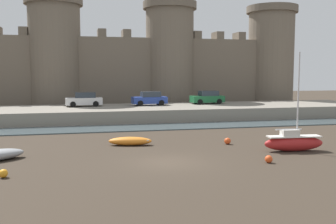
{
  "coord_description": "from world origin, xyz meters",
  "views": [
    {
      "loc": [
        -5.17,
        -22.38,
        5.35
      ],
      "look_at": [
        1.19,
        4.99,
        2.5
      ],
      "focal_mm": 42.0,
      "sensor_mm": 36.0,
      "label": 1
    }
  ],
  "objects_px": {
    "sailboat_near_channel_right": "(294,142)",
    "mooring_buoy_mid_mud": "(269,159)",
    "car_quay_west": "(208,98)",
    "rowboat_midflat_centre": "(130,141)",
    "car_quay_centre_west": "(84,100)",
    "car_quay_east": "(150,99)",
    "mooring_buoy_off_centre": "(228,141)",
    "mooring_buoy_near_channel": "(3,173)"
  },
  "relations": [
    {
      "from": "sailboat_near_channel_right",
      "to": "car_quay_west",
      "type": "bearing_deg",
      "value": 86.02
    },
    {
      "from": "mooring_buoy_mid_mud",
      "to": "car_quay_east",
      "type": "relative_size",
      "value": 0.11
    },
    {
      "from": "rowboat_midflat_centre",
      "to": "car_quay_centre_west",
      "type": "distance_m",
      "value": 18.11
    },
    {
      "from": "mooring_buoy_off_centre",
      "to": "car_quay_centre_west",
      "type": "relative_size",
      "value": 0.12
    },
    {
      "from": "mooring_buoy_near_channel",
      "to": "car_quay_west",
      "type": "xyz_separation_m",
      "value": [
        19.62,
        25.58,
        1.99
      ]
    },
    {
      "from": "rowboat_midflat_centre",
      "to": "car_quay_centre_west",
      "type": "xyz_separation_m",
      "value": [
        -2.94,
        17.77,
        1.89
      ]
    },
    {
      "from": "sailboat_near_channel_right",
      "to": "car_quay_west",
      "type": "height_order",
      "value": "sailboat_near_channel_right"
    },
    {
      "from": "car_quay_east",
      "to": "car_quay_west",
      "type": "relative_size",
      "value": 1.0
    },
    {
      "from": "sailboat_near_channel_right",
      "to": "car_quay_centre_west",
      "type": "bearing_deg",
      "value": 121.05
    },
    {
      "from": "car_quay_east",
      "to": "mooring_buoy_near_channel",
      "type": "bearing_deg",
      "value": -115.9
    },
    {
      "from": "car_quay_centre_west",
      "to": "mooring_buoy_near_channel",
      "type": "bearing_deg",
      "value": -100.21
    },
    {
      "from": "car_quay_west",
      "to": "rowboat_midflat_centre",
      "type": "bearing_deg",
      "value": -123.8
    },
    {
      "from": "car_quay_east",
      "to": "car_quay_west",
      "type": "xyz_separation_m",
      "value": [
        7.43,
        0.48,
        0.0
      ]
    },
    {
      "from": "sailboat_near_channel_right",
      "to": "rowboat_midflat_centre",
      "type": "distance_m",
      "value": 11.53
    },
    {
      "from": "mooring_buoy_near_channel",
      "to": "car_quay_west",
      "type": "height_order",
      "value": "car_quay_west"
    },
    {
      "from": "rowboat_midflat_centre",
      "to": "mooring_buoy_off_centre",
      "type": "xyz_separation_m",
      "value": [
        7.12,
        -1.25,
        -0.08
      ]
    },
    {
      "from": "car_quay_west",
      "to": "car_quay_centre_west",
      "type": "distance_m",
      "value": 15.08
    },
    {
      "from": "mooring_buoy_mid_mud",
      "to": "car_quay_west",
      "type": "bearing_deg",
      "value": 79.19
    },
    {
      "from": "car_quay_east",
      "to": "car_quay_west",
      "type": "distance_m",
      "value": 7.45
    },
    {
      "from": "car_quay_centre_west",
      "to": "mooring_buoy_mid_mud",
      "type": "bearing_deg",
      "value": -68.03
    },
    {
      "from": "mooring_buoy_off_centre",
      "to": "car_quay_west",
      "type": "bearing_deg",
      "value": 75.49
    },
    {
      "from": "rowboat_midflat_centre",
      "to": "car_quay_west",
      "type": "bearing_deg",
      "value": 56.2
    },
    {
      "from": "sailboat_near_channel_right",
      "to": "mooring_buoy_mid_mud",
      "type": "xyz_separation_m",
      "value": [
        -3.31,
        -2.84,
        -0.41
      ]
    },
    {
      "from": "mooring_buoy_mid_mud",
      "to": "mooring_buoy_off_centre",
      "type": "xyz_separation_m",
      "value": [
        -0.12,
        6.23,
        0.02
      ]
    },
    {
      "from": "sailboat_near_channel_right",
      "to": "car_quay_west",
      "type": "xyz_separation_m",
      "value": [
        1.59,
        22.77,
        1.58
      ]
    },
    {
      "from": "mooring_buoy_off_centre",
      "to": "car_quay_east",
      "type": "bearing_deg",
      "value": 97.29
    },
    {
      "from": "rowboat_midflat_centre",
      "to": "car_quay_centre_west",
      "type": "bearing_deg",
      "value": 99.39
    },
    {
      "from": "rowboat_midflat_centre",
      "to": "car_quay_east",
      "type": "xyz_separation_m",
      "value": [
        4.71,
        17.65,
        1.89
      ]
    },
    {
      "from": "mooring_buoy_off_centre",
      "to": "car_quay_centre_west",
      "type": "height_order",
      "value": "car_quay_centre_west"
    },
    {
      "from": "sailboat_near_channel_right",
      "to": "mooring_buoy_mid_mud",
      "type": "relative_size",
      "value": 14.82
    },
    {
      "from": "car_quay_west",
      "to": "mooring_buoy_near_channel",
      "type": "bearing_deg",
      "value": -127.48
    },
    {
      "from": "mooring_buoy_near_channel",
      "to": "car_quay_east",
      "type": "distance_m",
      "value": 27.97
    },
    {
      "from": "rowboat_midflat_centre",
      "to": "car_quay_west",
      "type": "height_order",
      "value": "car_quay_west"
    },
    {
      "from": "sailboat_near_channel_right",
      "to": "mooring_buoy_mid_mud",
      "type": "height_order",
      "value": "sailboat_near_channel_right"
    },
    {
      "from": "sailboat_near_channel_right",
      "to": "car_quay_east",
      "type": "bearing_deg",
      "value": 104.69
    },
    {
      "from": "mooring_buoy_near_channel",
      "to": "rowboat_midflat_centre",
      "type": "bearing_deg",
      "value": 44.89
    },
    {
      "from": "sailboat_near_channel_right",
      "to": "rowboat_midflat_centre",
      "type": "bearing_deg",
      "value": 156.26
    },
    {
      "from": "mooring_buoy_off_centre",
      "to": "car_quay_west",
      "type": "height_order",
      "value": "car_quay_west"
    },
    {
      "from": "sailboat_near_channel_right",
      "to": "mooring_buoy_near_channel",
      "type": "height_order",
      "value": "sailboat_near_channel_right"
    },
    {
      "from": "mooring_buoy_mid_mud",
      "to": "mooring_buoy_near_channel",
      "type": "relative_size",
      "value": 1.01
    },
    {
      "from": "car_quay_west",
      "to": "car_quay_centre_west",
      "type": "bearing_deg",
      "value": -178.61
    },
    {
      "from": "mooring_buoy_mid_mud",
      "to": "car_quay_east",
      "type": "distance_m",
      "value": 25.33
    }
  ]
}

